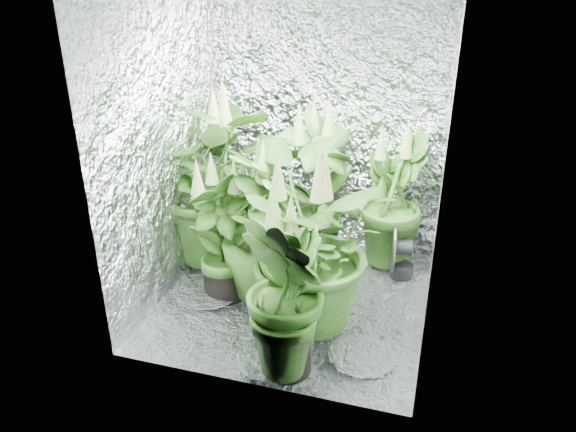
% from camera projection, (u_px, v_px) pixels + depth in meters
% --- Properties ---
extents(ground, '(1.60, 1.60, 0.00)m').
position_uv_depth(ground, '(295.00, 298.00, 3.54)').
color(ground, white).
rests_on(ground, ground).
extents(walls, '(1.62, 1.62, 2.00)m').
position_uv_depth(walls, '(296.00, 147.00, 3.10)').
color(walls, white).
rests_on(walls, ground).
extents(plant_a, '(1.15, 1.15, 1.26)m').
position_uv_depth(plant_a, '(217.00, 179.00, 3.74)').
color(plant_a, black).
rests_on(plant_a, ground).
extents(plant_b, '(0.76, 0.76, 1.12)m').
position_uv_depth(plant_b, '(318.00, 188.00, 3.84)').
color(plant_b, black).
rests_on(plant_b, ground).
extents(plant_c, '(0.54, 0.54, 1.00)m').
position_uv_depth(plant_c, '(393.00, 200.00, 3.76)').
color(plant_c, black).
rests_on(plant_c, ground).
extents(plant_d, '(0.75, 0.75, 1.05)m').
position_uv_depth(plant_d, '(264.00, 229.00, 3.36)').
color(plant_d, black).
rests_on(plant_d, ground).
extents(plant_e, '(0.91, 0.91, 1.10)m').
position_uv_depth(plant_e, '(305.00, 247.00, 3.06)').
color(plant_e, black).
rests_on(plant_e, ground).
extents(plant_f, '(0.62, 0.62, 0.94)m').
position_uv_depth(plant_f, '(222.00, 235.00, 3.40)').
color(plant_f, black).
rests_on(plant_f, ground).
extents(plant_g, '(0.69, 0.69, 0.99)m').
position_uv_depth(plant_g, '(288.00, 295.00, 2.75)').
color(plant_g, black).
rests_on(plant_g, ground).
extents(circulation_fan, '(0.18, 0.35, 0.40)m').
position_uv_depth(circulation_fan, '(398.00, 254.00, 3.71)').
color(circulation_fan, black).
rests_on(circulation_fan, ground).
extents(plant_label, '(0.05, 0.05, 0.08)m').
position_uv_depth(plant_label, '(296.00, 327.00, 2.78)').
color(plant_label, white).
rests_on(plant_label, plant_g).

